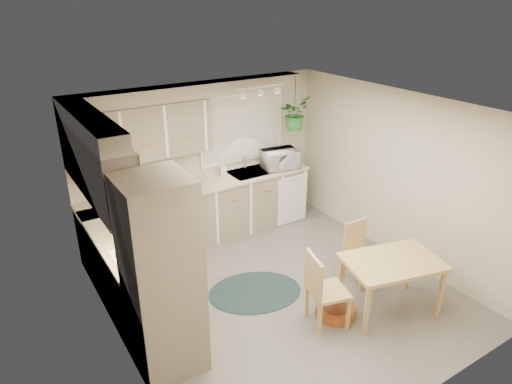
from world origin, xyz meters
TOP-DOWN VIEW (x-y plane):
  - floor at (0.00, 0.00)m, footprint 4.20×4.20m
  - ceiling at (0.00, 0.00)m, footprint 4.20×4.20m
  - wall_back at (0.00, 2.10)m, footprint 4.00×0.04m
  - wall_front at (0.00, -2.10)m, footprint 4.00×0.04m
  - wall_left at (-2.00, 0.00)m, footprint 0.04×4.20m
  - wall_right at (2.00, 0.00)m, footprint 0.04×4.20m
  - base_cab_left at (-1.70, 0.88)m, footprint 0.60×1.85m
  - base_cab_back at (-0.20, 1.80)m, footprint 3.60×0.60m
  - counter_left at (-1.69, 0.88)m, footprint 0.64×1.89m
  - counter_back at (-0.20, 1.79)m, footprint 3.64×0.64m
  - oven_stack at (-1.68, -0.38)m, footprint 0.65×0.65m
  - wall_oven_face at (-1.35, -0.38)m, footprint 0.02×0.56m
  - upper_cab_left at (-1.82, 1.00)m, footprint 0.35×2.00m
  - upper_cab_back at (-1.00, 1.93)m, footprint 2.00×0.35m
  - soffit_left at (-1.85, 1.00)m, footprint 0.30×2.00m
  - soffit_back at (-0.20, 1.95)m, footprint 3.60×0.30m
  - cooktop at (-1.68, 0.30)m, footprint 0.52×0.58m
  - range_hood at (-1.70, 0.30)m, footprint 0.40×0.60m
  - window_blinds at (0.70, 2.07)m, footprint 1.40×0.02m
  - window_frame at (0.70, 2.08)m, footprint 1.50×0.02m
  - sink at (0.70, 1.80)m, footprint 0.70×0.48m
  - dishwasher_front at (1.30, 1.49)m, footprint 0.58×0.02m
  - track_light_bar at (0.70, 1.55)m, footprint 0.80×0.04m
  - wall_clock at (0.15, 2.07)m, footprint 0.30×0.03m
  - dining_table at (0.92, -0.98)m, footprint 1.25×0.98m
  - chair_left at (0.13, -0.77)m, footprint 0.54×0.54m
  - chair_back at (1.07, -0.37)m, footprint 0.39×0.39m
  - braided_rug at (-0.27, 0.17)m, footprint 1.44×1.25m
  - pet_bed at (0.31, -0.72)m, footprint 0.60×0.60m
  - microwave at (1.18, 1.70)m, footprint 0.60×0.39m
  - soap_bottle at (0.26, 1.95)m, footprint 0.11×0.21m
  - hanging_plant at (1.44, 1.70)m, footprint 0.65×0.68m
  - coffee_maker at (-0.89, 1.80)m, footprint 0.22×0.24m
  - toaster at (-0.49, 1.82)m, footprint 0.32×0.21m
  - knife_block at (-0.50, 1.85)m, footprint 0.11×0.11m

SIDE VIEW (x-z plane):
  - floor at x=0.00m, z-range 0.00..0.00m
  - braided_rug at x=-0.27m, z-range 0.00..0.01m
  - pet_bed at x=0.31m, z-range 0.00..0.11m
  - dining_table at x=0.92m, z-range 0.00..0.70m
  - chair_back at x=1.07m, z-range 0.00..0.84m
  - dishwasher_front at x=1.30m, z-range 0.01..0.84m
  - base_cab_left at x=-1.70m, z-range 0.00..0.90m
  - base_cab_back at x=-0.20m, z-range 0.00..0.90m
  - chair_left at x=0.13m, z-range 0.00..0.93m
  - sink at x=0.70m, z-range 0.85..0.95m
  - counter_left at x=-1.69m, z-range 0.90..0.94m
  - counter_back at x=-0.20m, z-range 0.90..0.94m
  - cooktop at x=-1.68m, z-range 0.93..0.95m
  - soap_bottle at x=0.26m, z-range 0.94..1.03m
  - toaster at x=-0.49m, z-range 0.94..1.12m
  - knife_block at x=-0.50m, z-range 0.94..1.16m
  - oven_stack at x=-1.68m, z-range 0.00..2.10m
  - wall_oven_face at x=-1.35m, z-range 0.76..1.34m
  - coffee_maker at x=-0.89m, z-range 0.94..1.24m
  - microwave at x=1.18m, z-range 0.94..1.32m
  - wall_back at x=0.00m, z-range 0.00..2.40m
  - wall_front at x=0.00m, z-range 0.00..2.40m
  - wall_left at x=-2.00m, z-range 0.00..2.40m
  - wall_right at x=2.00m, z-range 0.00..2.40m
  - range_hood at x=-1.70m, z-range 1.33..1.47m
  - window_blinds at x=0.70m, z-range 1.10..2.10m
  - window_frame at x=0.70m, z-range 1.05..2.15m
  - hanging_plant at x=1.44m, z-range 1.55..1.96m
  - upper_cab_left at x=-1.82m, z-range 1.45..2.20m
  - upper_cab_back at x=-1.00m, z-range 1.45..2.20m
  - wall_clock at x=0.15m, z-range 2.03..2.33m
  - soffit_left at x=-1.85m, z-range 2.20..2.40m
  - soffit_back at x=-0.20m, z-range 2.20..2.40m
  - track_light_bar at x=0.70m, z-range 2.31..2.35m
  - ceiling at x=0.00m, z-range 2.40..2.40m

